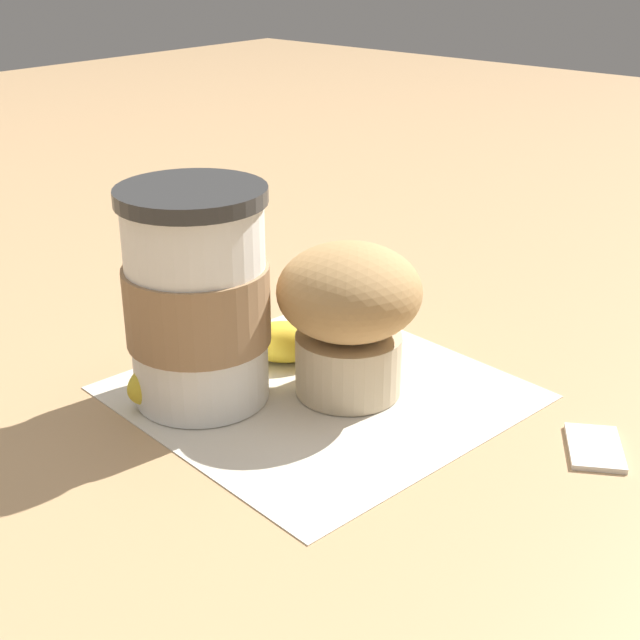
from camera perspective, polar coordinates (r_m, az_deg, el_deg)
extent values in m
plane|color=tan|center=(0.62, 0.00, -4.68)|extent=(3.00, 3.00, 0.00)
cube|color=beige|center=(0.62, 0.00, -4.62)|extent=(0.26, 0.26, 0.00)
cylinder|color=white|center=(0.59, -7.85, 1.05)|extent=(0.09, 0.09, 0.14)
cylinder|color=#2D2D2D|center=(0.56, -8.26, 7.92)|extent=(0.10, 0.10, 0.01)
cylinder|color=#997551|center=(0.59, -7.85, 1.03)|extent=(0.10, 0.10, 0.05)
cylinder|color=beige|center=(0.61, 1.82, -2.78)|extent=(0.07, 0.07, 0.04)
ellipsoid|color=#AD8451|center=(0.58, 1.89, 1.84)|extent=(0.10, 0.10, 0.06)
ellipsoid|color=yellow|center=(0.65, 2.25, -1.40)|extent=(0.04, 0.06, 0.03)
ellipsoid|color=yellow|center=(0.65, -2.30, -1.40)|extent=(0.06, 0.07, 0.03)
ellipsoid|color=yellow|center=(0.63, -6.60, -2.22)|extent=(0.07, 0.05, 0.03)
ellipsoid|color=yellow|center=(0.60, -10.20, -3.81)|extent=(0.05, 0.03, 0.03)
cube|color=white|center=(0.58, 17.19, -7.66)|extent=(0.06, 0.05, 0.01)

